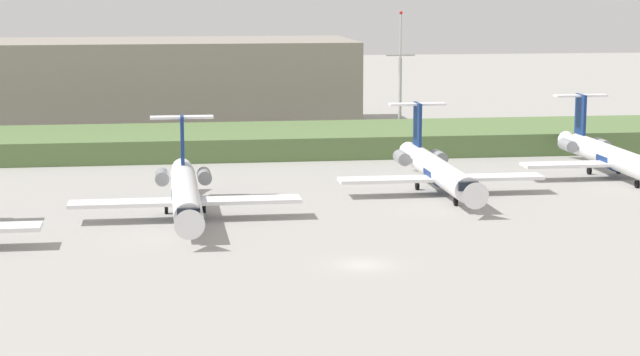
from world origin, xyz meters
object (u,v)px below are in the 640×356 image
Objects in this scene: regional_jet_fourth at (438,170)px; regional_jet_third at (185,192)px; regional_jet_fifth at (611,156)px; antenna_mast at (400,85)px.

regional_jet_third is at bearing -160.88° from regional_jet_fourth.
regional_jet_fourth and regional_jet_fifth have the same top height.
regional_jet_fourth is at bearing -96.68° from antenna_mast.
antenna_mast is (5.37, 45.83, 5.44)m from regional_jet_fourth.
regional_jet_fourth is at bearing -162.23° from regional_jet_fifth.
regional_jet_fourth is 24.40m from regional_jet_fifth.
antenna_mast is (33.63, 55.63, 5.44)m from regional_jet_third.
antenna_mast reaches higher than regional_jet_fifth.
antenna_mast reaches higher than regional_jet_third.
regional_jet_fourth is 1.63× the size of antenna_mast.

